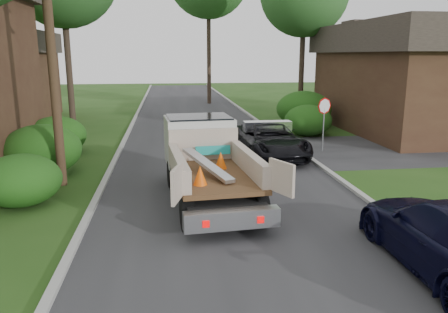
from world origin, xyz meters
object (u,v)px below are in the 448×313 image
(utility_pole, at_px, (50,28))
(house_right, at_px, (424,76))
(stop_sign, at_px, (324,113))
(flatbed_truck, at_px, (205,154))
(black_pickup, at_px, (269,140))

(utility_pole, xyz_separation_m, house_right, (18.48, 9.02, -2.01))
(stop_sign, height_order, flatbed_truck, stop_sign)
(flatbed_truck, distance_m, black_pickup, 5.80)
(house_right, bearing_deg, stop_sign, -147.34)
(utility_pole, bearing_deg, black_pickup, 22.39)
(utility_pole, relative_size, black_pickup, 1.88)
(stop_sign, distance_m, house_right, 9.37)
(stop_sign, distance_m, flatbed_truck, 8.12)
(flatbed_truck, bearing_deg, house_right, 32.85)
(stop_sign, relative_size, house_right, 0.19)
(black_pickup, bearing_deg, flatbed_truck, -128.74)
(stop_sign, xyz_separation_m, utility_pole, (-10.68, -4.02, 3.40))
(black_pickup, bearing_deg, utility_pole, -162.37)
(flatbed_truck, xyz_separation_m, black_pickup, (3.23, 4.79, -0.54))
(utility_pole, distance_m, house_right, 20.66)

